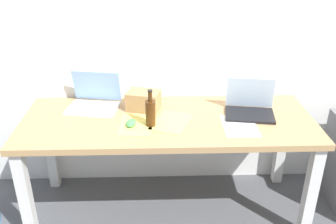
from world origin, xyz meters
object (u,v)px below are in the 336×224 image
(laptop_left, at_px, (94,100))
(beer_bottle, at_px, (150,112))
(desk, at_px, (168,131))
(laptop_right, at_px, (250,107))
(computer_mouse, at_px, (131,123))
(cardboard_box, at_px, (143,100))

(laptop_left, bearing_deg, beer_bottle, -35.91)
(desk, height_order, laptop_right, laptop_right)
(laptop_right, distance_m, computer_mouse, 0.79)
(laptop_right, relative_size, beer_bottle, 1.44)
(laptop_right, bearing_deg, cardboard_box, 172.31)
(computer_mouse, xyz_separation_m, cardboard_box, (0.07, 0.24, 0.05))
(desk, xyz_separation_m, cardboard_box, (-0.16, 0.16, 0.15))
(laptop_left, bearing_deg, cardboard_box, -6.25)
(beer_bottle, distance_m, computer_mouse, 0.14)
(desk, relative_size, laptop_left, 5.08)
(laptop_left, bearing_deg, computer_mouse, -46.24)
(laptop_right, xyz_separation_m, computer_mouse, (-0.78, -0.15, -0.03))
(desk, distance_m, laptop_left, 0.56)
(desk, relative_size, laptop_right, 5.46)
(desk, distance_m, beer_bottle, 0.23)
(beer_bottle, xyz_separation_m, computer_mouse, (-0.12, 0.00, -0.08))
(cardboard_box, bearing_deg, computer_mouse, -106.64)
(laptop_right, distance_m, cardboard_box, 0.71)
(desk, relative_size, beer_bottle, 7.88)
(laptop_right, xyz_separation_m, beer_bottle, (-0.66, -0.15, 0.04))
(laptop_left, bearing_deg, laptop_right, -7.22)
(laptop_left, height_order, cardboard_box, laptop_left)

